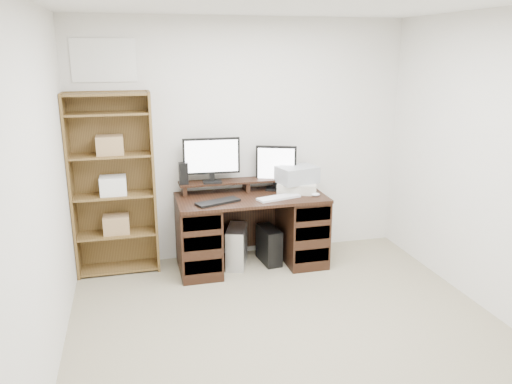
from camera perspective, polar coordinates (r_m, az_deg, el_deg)
name	(u,v)px	position (r m, az deg, el deg)	size (l,w,h in m)	color
room	(308,191)	(3.40, 5.98, 0.09)	(3.54, 4.04, 2.54)	gray
desk	(251,229)	(5.16, -0.58, -4.29)	(1.50, 0.70, 0.75)	black
riser_shelf	(246,182)	(5.22, -1.13, 1.16)	(1.40, 0.22, 0.12)	black
monitor_wide	(212,158)	(5.07, -5.11, 3.93)	(0.58, 0.16, 0.46)	black
monitor_small	(276,166)	(5.24, 2.31, 3.00)	(0.41, 0.22, 0.46)	black
speaker	(183,173)	(5.06, -8.29, 2.12)	(0.09, 0.09, 0.22)	black
keyboard_black	(218,202)	(4.82, -4.37, -1.16)	(0.43, 0.14, 0.02)	black
keyboard_white	(279,198)	(4.96, 2.61, -0.64)	(0.45, 0.13, 0.02)	silver
mouse	(316,195)	(5.07, 6.83, -0.29)	(0.09, 0.06, 0.03)	silver
printer	(297,187)	(5.20, 4.69, 0.57)	(0.40, 0.30, 0.10)	beige
basket	(297,175)	(5.17, 4.72, 2.00)	(0.39, 0.28, 0.17)	#999EA3
tower_silver	(237,246)	(5.22, -2.22, -6.21)	(0.18, 0.41, 0.41)	silver
tower_black	(269,245)	(5.30, 1.49, -6.07)	(0.20, 0.39, 0.38)	black
bookshelf	(113,183)	(5.08, -16.01, 1.00)	(0.80, 0.30, 1.80)	brown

